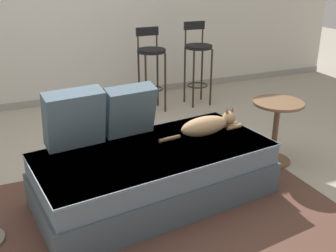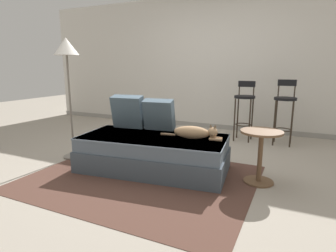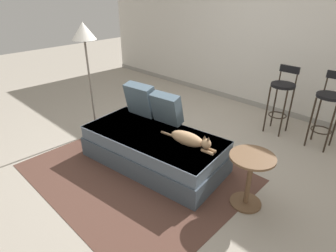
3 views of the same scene
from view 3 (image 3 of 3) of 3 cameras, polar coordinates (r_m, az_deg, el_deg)
The scene contains 12 objects.
ground_plane at distance 3.85m, azimuth 1.50°, elevation -5.05°, with size 16.00×16.00×0.00m, color #A89E8E.
wall_back_panel at distance 5.21m, azimuth 19.52°, elevation 17.31°, with size 8.00×0.10×2.60m, color silver.
wall_baseboard_trim at distance 5.48m, azimuth 17.29°, elevation 4.32°, with size 8.00×0.02×0.09m, color gray.
area_rug at distance 3.45m, azimuth -6.51°, elevation -9.39°, with size 2.46×1.95×0.01m, color brown.
couch at distance 3.50m, azimuth -2.92°, elevation -4.55°, with size 1.85×1.06×0.42m.
throw_pillow_corner at distance 3.81m, azimuth -5.56°, elevation 5.36°, with size 0.45×0.28×0.45m.
throw_pillow_middle at distance 3.56m, azimuth -0.27°, elevation 3.58°, with size 0.42×0.28×0.41m.
cat at distance 3.12m, azimuth 4.37°, elevation -2.74°, with size 0.75×0.22×0.19m.
bar_stool_near_window at distance 4.43m, azimuth 22.16°, elevation 6.25°, with size 0.34×0.34×1.00m.
bar_stool_by_doorway at distance 4.26m, azimuth 29.80°, elevation 3.84°, with size 0.34×0.34×1.04m.
side_table at distance 2.90m, azimuth 16.33°, elevation -9.27°, with size 0.44×0.44×0.58m.
floor_lamp at distance 4.01m, azimuth -16.55°, elevation 16.00°, with size 0.32×0.32×1.60m.
Camera 3 is at (2.20, -2.42, 2.03)m, focal length 30.00 mm.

